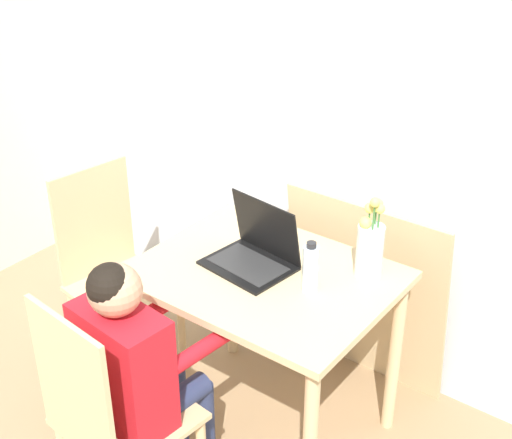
{
  "coord_description": "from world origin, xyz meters",
  "views": [
    {
      "loc": [
        1.01,
        -0.23,
        2.18
      ],
      "look_at": [
        -0.37,
        1.62,
        0.93
      ],
      "focal_mm": 50.0,
      "sensor_mm": 36.0,
      "label": 1
    }
  ],
  "objects_px": {
    "person_seated": "(135,361)",
    "flower_vase": "(370,245)",
    "chair_spare": "(113,272)",
    "chair_occupied": "(110,419)",
    "water_bottle": "(310,268)",
    "laptop": "(256,250)"
  },
  "relations": [
    {
      "from": "chair_occupied",
      "to": "water_bottle",
      "type": "bearing_deg",
      "value": -110.06
    },
    {
      "from": "chair_spare",
      "to": "chair_occupied",
      "type": "bearing_deg",
      "value": -125.24
    },
    {
      "from": "person_seated",
      "to": "flower_vase",
      "type": "height_order",
      "value": "flower_vase"
    },
    {
      "from": "person_seated",
      "to": "laptop",
      "type": "distance_m",
      "value": 0.62
    },
    {
      "from": "laptop",
      "to": "flower_vase",
      "type": "distance_m",
      "value": 0.43
    },
    {
      "from": "chair_spare",
      "to": "water_bottle",
      "type": "xyz_separation_m",
      "value": [
        0.99,
        0.05,
        0.37
      ]
    },
    {
      "from": "person_seated",
      "to": "flower_vase",
      "type": "relative_size",
      "value": 3.19
    },
    {
      "from": "chair_occupied",
      "to": "laptop",
      "type": "distance_m",
      "value": 0.79
    },
    {
      "from": "laptop",
      "to": "person_seated",
      "type": "bearing_deg",
      "value": -87.93
    },
    {
      "from": "person_seated",
      "to": "water_bottle",
      "type": "height_order",
      "value": "person_seated"
    },
    {
      "from": "laptop",
      "to": "water_bottle",
      "type": "bearing_deg",
      "value": 0.05
    },
    {
      "from": "chair_spare",
      "to": "flower_vase",
      "type": "relative_size",
      "value": 2.88
    },
    {
      "from": "chair_spare",
      "to": "person_seated",
      "type": "distance_m",
      "value": 0.86
    },
    {
      "from": "flower_vase",
      "to": "water_bottle",
      "type": "bearing_deg",
      "value": -118.45
    },
    {
      "from": "person_seated",
      "to": "water_bottle",
      "type": "xyz_separation_m",
      "value": [
        0.32,
        0.56,
        0.2
      ]
    },
    {
      "from": "chair_occupied",
      "to": "water_bottle",
      "type": "xyz_separation_m",
      "value": [
        0.33,
        0.68,
        0.37
      ]
    },
    {
      "from": "chair_spare",
      "to": "person_seated",
      "type": "height_order",
      "value": "person_seated"
    },
    {
      "from": "chair_spare",
      "to": "water_bottle",
      "type": "height_order",
      "value": "water_bottle"
    },
    {
      "from": "chair_spare",
      "to": "flower_vase",
      "type": "xyz_separation_m",
      "value": [
        1.1,
        0.26,
        0.4
      ]
    },
    {
      "from": "chair_spare",
      "to": "laptop",
      "type": "height_order",
      "value": "laptop"
    },
    {
      "from": "chair_occupied",
      "to": "flower_vase",
      "type": "relative_size",
      "value": 2.88
    },
    {
      "from": "chair_occupied",
      "to": "flower_vase",
      "type": "bearing_deg",
      "value": -110.68
    }
  ]
}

